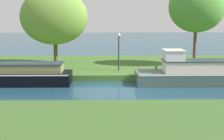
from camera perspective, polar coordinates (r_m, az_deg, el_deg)
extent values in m
plane|color=#1D3E4F|center=(18.57, 1.21, -3.38)|extent=(120.00, 120.00, 0.00)
cube|color=#3D6227|center=(25.39, 0.62, 0.72)|extent=(72.00, 10.00, 0.40)
cube|color=#44564E|center=(20.46, 15.33, -1.37)|extent=(7.78, 2.08, 0.78)
cube|color=white|center=(20.40, 15.37, -0.41)|extent=(7.62, 2.11, 0.07)
cube|color=beige|center=(20.45, 16.46, 0.65)|extent=(5.10, 1.58, 0.68)
cube|color=#283731|center=(20.39, 16.51, 1.68)|extent=(5.20, 1.66, 0.06)
cube|color=white|center=(19.85, 11.13, 2.55)|extent=(1.17, 1.33, 0.65)
cube|color=beige|center=(19.81, 11.16, 3.56)|extent=(1.27, 1.41, 0.06)
cube|color=black|center=(20.29, -15.46, -1.46)|extent=(5.69, 1.87, 0.78)
cube|color=white|center=(20.22, -15.51, -0.49)|extent=(5.57, 1.90, 0.07)
cube|color=olive|center=(20.08, -14.52, 0.36)|extent=(3.89, 1.42, 0.52)
cube|color=#26313C|center=(20.04, -14.56, 1.19)|extent=(3.99, 1.49, 0.06)
cylinder|color=brown|center=(25.94, -10.23, 4.02)|extent=(0.32, 0.32, 2.53)
ellipsoid|color=olive|center=(25.45, -10.53, 9.46)|extent=(5.35, 3.24, 4.38)
cylinder|color=brown|center=(25.53, 14.83, 4.77)|extent=(0.24, 0.24, 3.43)
ellipsoid|color=#539339|center=(25.33, 15.19, 11.07)|extent=(4.35, 3.36, 3.96)
cylinder|color=#333338|center=(22.06, 1.23, 2.98)|extent=(0.10, 0.10, 2.40)
sphere|color=white|center=(21.94, 1.25, 6.39)|extent=(0.24, 0.24, 0.24)
cylinder|color=#42402D|center=(20.98, 8.06, -0.04)|extent=(0.19, 0.19, 0.55)
cylinder|color=#49312F|center=(21.80, 17.40, 0.35)|extent=(0.17, 0.17, 0.83)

